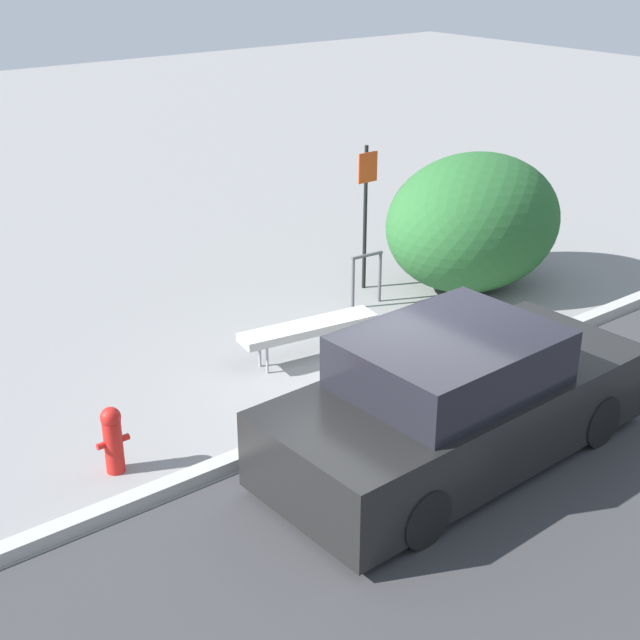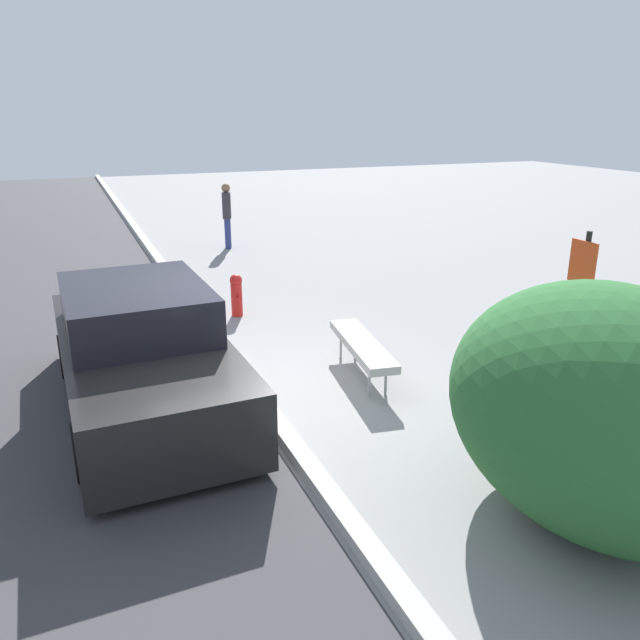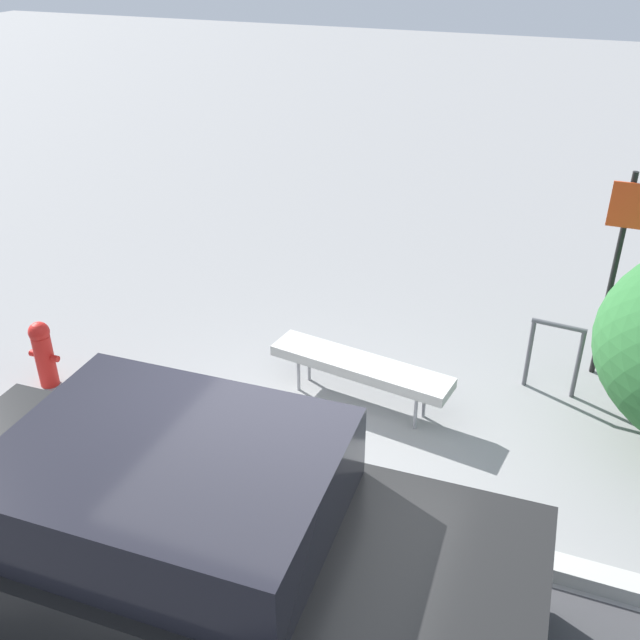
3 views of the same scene
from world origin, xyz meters
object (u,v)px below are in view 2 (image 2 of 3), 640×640
Objects in this scene: fire_hydrant at (236,294)px; sign_post at (577,315)px; bike_rack at (504,381)px; pedestrian at (227,214)px; parked_car_near at (142,354)px; bench at (362,345)px.

sign_post is at bearing 23.47° from fire_hydrant.
bike_rack reaches higher than fire_hydrant.
pedestrian is 0.38× the size of parked_car_near.
sign_post is at bearing 22.27° from pedestrian.
parked_car_near is (3.04, -1.99, 0.27)m from fire_hydrant.
sign_post is at bearing 58.79° from parked_car_near.
bench is 3.37m from fire_hydrant.
fire_hydrant reaches higher than bench.
pedestrian is (-5.73, 1.32, 0.50)m from fire_hydrant.
parked_car_near is (-2.03, -3.83, 0.18)m from bike_rack.
sign_post reaches higher than parked_car_near.
bench is at bearing 14.12° from pedestrian.
bike_rack is at bearing 19.94° from fire_hydrant.
sign_post is at bearing 52.05° from bike_rack.
sign_post is 6.07m from fire_hydrant.
bike_rack is at bearing 36.02° from bench.
sign_post reaches higher than bench.
bench is 0.85× the size of sign_post.
pedestrian is at bearing -177.24° from bike_rack.
bike_rack is (1.82, 0.95, 0.05)m from bench.
pedestrian reaches higher than bench.
fire_hydrant is at bearing -160.06° from bike_rack.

